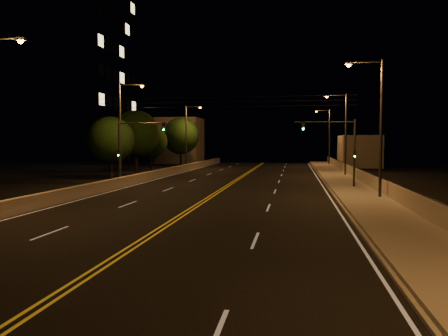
# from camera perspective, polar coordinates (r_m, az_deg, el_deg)

# --- Properties ---
(road) EXTENTS (18.00, 120.00, 0.02)m
(road) POSITION_cam_1_polar(r_m,az_deg,el_deg) (27.93, -3.41, -4.83)
(road) COLOR black
(road) RESTS_ON ground
(sidewalk) EXTENTS (3.60, 120.00, 0.30)m
(sidewalk) POSITION_cam_1_polar(r_m,az_deg,el_deg) (27.66, 19.08, -4.80)
(sidewalk) COLOR gray
(sidewalk) RESTS_ON ground
(curb) EXTENTS (0.14, 120.00, 0.15)m
(curb) POSITION_cam_1_polar(r_m,az_deg,el_deg) (27.41, 15.20, -4.96)
(curb) COLOR gray
(curb) RESTS_ON ground
(parapet_wall) EXTENTS (0.30, 120.00, 1.00)m
(parapet_wall) POSITION_cam_1_polar(r_m,az_deg,el_deg) (27.90, 22.45, -3.45)
(parapet_wall) COLOR #A69A8B
(parapet_wall) RESTS_ON sidewalk
(jersey_barrier) EXTENTS (0.45, 120.00, 0.91)m
(jersey_barrier) POSITION_cam_1_polar(r_m,az_deg,el_deg) (31.15, -20.04, -3.35)
(jersey_barrier) COLOR #A69A8B
(jersey_barrier) RESTS_ON ground
(distant_building_right) EXTENTS (6.00, 10.00, 5.15)m
(distant_building_right) POSITION_cam_1_polar(r_m,az_deg,el_deg) (75.25, 17.20, 2.12)
(distant_building_right) COLOR gray
(distant_building_right) RESTS_ON ground
(distant_building_left) EXTENTS (8.00, 8.00, 8.72)m
(distant_building_left) POSITION_cam_1_polar(r_m,az_deg,el_deg) (85.45, -5.75, 3.58)
(distant_building_left) COLOR gray
(distant_building_left) RESTS_ON ground
(parapet_rail) EXTENTS (0.06, 120.00, 0.06)m
(parapet_rail) POSITION_cam_1_polar(r_m,az_deg,el_deg) (27.85, 22.47, -2.37)
(parapet_rail) COLOR black
(parapet_rail) RESTS_ON parapet_wall
(lane_markings) EXTENTS (17.32, 116.00, 0.00)m
(lane_markings) POSITION_cam_1_polar(r_m,az_deg,el_deg) (27.86, -3.44, -4.83)
(lane_markings) COLOR silver
(lane_markings) RESTS_ON road
(streetlight_1) EXTENTS (2.55, 0.28, 9.54)m
(streetlight_1) POSITION_cam_1_polar(r_m,az_deg,el_deg) (31.34, 19.38, 5.91)
(streetlight_1) COLOR #2D2D33
(streetlight_1) RESTS_ON ground
(streetlight_2) EXTENTS (2.55, 0.28, 9.54)m
(streetlight_2) POSITION_cam_1_polar(r_m,az_deg,el_deg) (51.80, 15.34, 4.89)
(streetlight_2) COLOR #2D2D33
(streetlight_2) RESTS_ON ground
(streetlight_3) EXTENTS (2.55, 0.28, 9.54)m
(streetlight_3) POSITION_cam_1_polar(r_m,az_deg,el_deg) (75.58, 13.41, 4.39)
(streetlight_3) COLOR #2D2D33
(streetlight_3) RESTS_ON ground
(streetlight_5) EXTENTS (2.55, 0.28, 9.54)m
(streetlight_5) POSITION_cam_1_polar(r_m,az_deg,el_deg) (42.23, -13.09, 5.30)
(streetlight_5) COLOR #2D2D33
(streetlight_5) RESTS_ON ground
(streetlight_6) EXTENTS (2.55, 0.28, 9.54)m
(streetlight_6) POSITION_cam_1_polar(r_m,az_deg,el_deg) (66.31, -4.75, 4.63)
(streetlight_6) COLOR #2D2D33
(streetlight_6) RESTS_ON ground
(traffic_signal_right) EXTENTS (5.11, 0.31, 5.93)m
(traffic_signal_right) POSITION_cam_1_polar(r_m,az_deg,el_deg) (38.03, 15.16, 2.91)
(traffic_signal_right) COLOR #2D2D33
(traffic_signal_right) RESTS_ON ground
(traffic_signal_left) EXTENTS (5.11, 0.31, 5.93)m
(traffic_signal_left) POSITION_cam_1_polar(r_m,az_deg,el_deg) (40.63, -12.22, 2.97)
(traffic_signal_left) COLOR #2D2D33
(traffic_signal_left) RESTS_ON ground
(overhead_wires) EXTENTS (22.00, 0.03, 0.83)m
(overhead_wires) POSITION_cam_1_polar(r_m,az_deg,el_deg) (37.13, -0.21, 8.63)
(overhead_wires) COLOR black
(building_tower) EXTENTS (24.00, 15.00, 32.66)m
(building_tower) POSITION_cam_1_polar(r_m,az_deg,el_deg) (73.83, -22.42, 12.27)
(building_tower) COLOR gray
(building_tower) RESTS_ON ground
(tree_0) EXTENTS (5.01, 5.01, 6.79)m
(tree_0) POSITION_cam_1_polar(r_m,az_deg,el_deg) (48.60, -14.57, 3.58)
(tree_0) COLOR black
(tree_0) RESTS_ON ground
(tree_1) EXTENTS (5.97, 5.97, 8.10)m
(tree_1) POSITION_cam_1_polar(r_m,az_deg,el_deg) (57.06, -11.44, 4.40)
(tree_1) COLOR black
(tree_1) RESTS_ON ground
(tree_2) EXTENTS (4.81, 4.81, 6.52)m
(tree_2) POSITION_cam_1_polar(r_m,az_deg,el_deg) (65.22, -9.51, 3.40)
(tree_2) COLOR black
(tree_2) RESTS_ON ground
(tree_3) EXTENTS (5.90, 5.90, 8.00)m
(tree_3) POSITION_cam_1_polar(r_m,az_deg,el_deg) (70.79, -5.69, 4.18)
(tree_3) COLOR black
(tree_3) RESTS_ON ground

